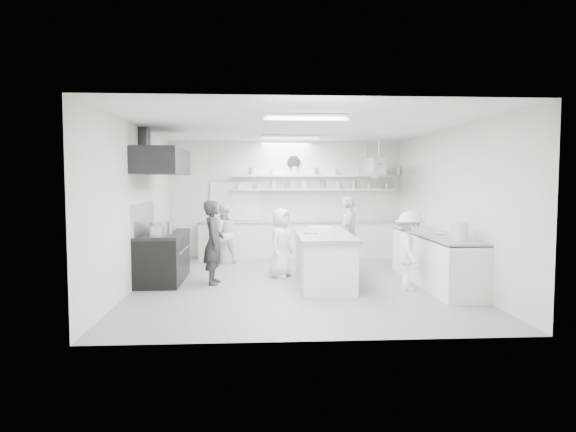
{
  "coord_description": "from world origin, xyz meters",
  "views": [
    {
      "loc": [
        -0.75,
        -9.57,
        1.99
      ],
      "look_at": [
        -0.12,
        0.6,
        1.26
      ],
      "focal_mm": 31.45,
      "sensor_mm": 36.0,
      "label": 1
    }
  ],
  "objects": [
    {
      "name": "cook_stove",
      "position": [
        -1.58,
        0.06,
        0.8
      ],
      "size": [
        0.4,
        0.59,
        1.61
      ],
      "primitive_type": "imported",
      "rotation": [
        0.0,
        0.0,
        1.55
      ],
      "color": "#2F2F2F",
      "rests_on": "floor"
    },
    {
      "name": "prep_island",
      "position": [
        0.53,
        0.03,
        0.46
      ],
      "size": [
        0.99,
        2.53,
        0.93
      ],
      "primitive_type": "cube",
      "rotation": [
        0.0,
        0.0,
        -0.02
      ],
      "color": "white",
      "rests_on": "floor"
    },
    {
      "name": "bowl_right",
      "position": [
        2.67,
        -0.37,
        0.97
      ],
      "size": [
        0.27,
        0.27,
        0.06
      ],
      "primitive_type": "imported",
      "rotation": [
        0.0,
        0.0,
        -0.15
      ],
      "color": "white",
      "rests_on": "right_counter"
    },
    {
      "name": "pass_through_window",
      "position": [
        -1.3,
        3.48,
        1.45
      ],
      "size": [
        1.3,
        0.04,
        1.0
      ],
      "primitive_type": "cube",
      "color": "black",
      "rests_on": "wall_back"
    },
    {
      "name": "wall_clock",
      "position": [
        0.2,
        3.46,
        2.45
      ],
      "size": [
        0.32,
        0.05,
        0.32
      ],
      "primitive_type": "cylinder",
      "rotation": [
        1.57,
        0.0,
        0.0
      ],
      "color": "silver",
      "rests_on": "wall_back"
    },
    {
      "name": "pot_rack",
      "position": [
        2.0,
        2.4,
        2.3
      ],
      "size": [
        0.3,
        1.6,
        0.4
      ],
      "primitive_type": "cube",
      "color": "#B8B8B8",
      "rests_on": "ceiling"
    },
    {
      "name": "floor",
      "position": [
        0.0,
        0.0,
        -0.01
      ],
      "size": [
        6.0,
        7.0,
        0.02
      ],
      "primitive_type": "cube",
      "color": "#9D9D9D",
      "rests_on": "ground"
    },
    {
      "name": "wall_right",
      "position": [
        3.0,
        0.0,
        1.5
      ],
      "size": [
        0.04,
        7.0,
        3.0
      ],
      "primitive_type": "cube",
      "color": "silver",
      "rests_on": "floor"
    },
    {
      "name": "shelf_upper",
      "position": [
        0.7,
        3.37,
        2.1
      ],
      "size": [
        4.2,
        0.26,
        0.04
      ],
      "primitive_type": "cube",
      "color": "white",
      "rests_on": "wall_back"
    },
    {
      "name": "light_fixture_rear",
      "position": [
        0.0,
        1.8,
        2.94
      ],
      "size": [
        1.3,
        0.25,
        0.1
      ],
      "primitive_type": "cube",
      "color": "white",
      "rests_on": "ceiling"
    },
    {
      "name": "wall_left",
      "position": [
        -3.0,
        0.0,
        1.5
      ],
      "size": [
        0.04,
        7.0,
        3.0
      ],
      "primitive_type": "cube",
      "color": "silver",
      "rests_on": "floor"
    },
    {
      "name": "bowl_island_b",
      "position": [
        0.45,
        0.12,
        0.96
      ],
      "size": [
        0.19,
        0.19,
        0.06
      ],
      "primitive_type": "imported",
      "rotation": [
        0.0,
        0.0,
        0.03
      ],
      "color": "white",
      "rests_on": "prep_island"
    },
    {
      "name": "wall_back",
      "position": [
        0.0,
        3.5,
        1.5
      ],
      "size": [
        6.0,
        0.04,
        3.0
      ],
      "primitive_type": "cube",
      "color": "silver",
      "rests_on": "floor"
    },
    {
      "name": "ceiling",
      "position": [
        0.0,
        0.0,
        3.01
      ],
      "size": [
        6.0,
        7.0,
        0.02
      ],
      "primitive_type": "cube",
      "color": "white",
      "rests_on": "wall_back"
    },
    {
      "name": "stove_pot",
      "position": [
        -2.6,
        0.19,
        1.05
      ],
      "size": [
        0.43,
        0.43,
        0.28
      ],
      "primitive_type": "cylinder",
      "color": "#B8B8B8",
      "rests_on": "stove"
    },
    {
      "name": "cook_island_right",
      "position": [
        1.23,
        1.24,
        0.82
      ],
      "size": [
        0.65,
        1.03,
        1.64
      ],
      "primitive_type": "imported",
      "rotation": [
        0.0,
        0.0,
        -1.85
      ],
      "color": "white",
      "rests_on": "floor"
    },
    {
      "name": "right_counter",
      "position": [
        2.65,
        -0.2,
        0.47
      ],
      "size": [
        0.74,
        3.3,
        0.94
      ],
      "primitive_type": "cube",
      "color": "white",
      "rests_on": "floor"
    },
    {
      "name": "light_fixture_front",
      "position": [
        0.0,
        -1.8,
        2.94
      ],
      "size": [
        1.3,
        0.25,
        0.1
      ],
      "primitive_type": "cube",
      "color": "white",
      "rests_on": "ceiling"
    },
    {
      "name": "stove",
      "position": [
        -2.6,
        0.4,
        0.45
      ],
      "size": [
        0.8,
        1.8,
        0.9
      ],
      "primitive_type": "cube",
      "color": "black",
      "rests_on": "floor"
    },
    {
      "name": "bowl_island_a",
      "position": [
        0.27,
        -0.02,
        0.96
      ],
      "size": [
        0.35,
        0.35,
        0.07
      ],
      "primitive_type": "imported",
      "rotation": [
        0.0,
        0.0,
        0.34
      ],
      "color": "#B8B8B8",
      "rests_on": "prep_island"
    },
    {
      "name": "back_counter",
      "position": [
        0.3,
        3.2,
        0.46
      ],
      "size": [
        5.0,
        0.6,
        0.92
      ],
      "primitive_type": "cube",
      "color": "white",
      "rests_on": "floor"
    },
    {
      "name": "exhaust_hood",
      "position": [
        -2.6,
        0.4,
        2.35
      ],
      "size": [
        0.85,
        2.0,
        0.5
      ],
      "primitive_type": "cube",
      "color": "#242427",
      "rests_on": "wall_left"
    },
    {
      "name": "wall_front",
      "position": [
        0.0,
        -3.5,
        1.5
      ],
      "size": [
        6.0,
        0.04,
        3.0
      ],
      "primitive_type": "cube",
      "color": "silver",
      "rests_on": "floor"
    },
    {
      "name": "cook_island_left",
      "position": [
        -0.26,
        0.73,
        0.71
      ],
      "size": [
        0.74,
        0.82,
        1.41
      ],
      "primitive_type": "imported",
      "rotation": [
        0.0,
        0.0,
        1.04
      ],
      "color": "white",
      "rests_on": "floor"
    },
    {
      "name": "cook_right",
      "position": [
        2.02,
        -0.66,
        0.72
      ],
      "size": [
        0.64,
        0.99,
        1.44
      ],
      "primitive_type": "imported",
      "rotation": [
        0.0,
        0.0,
        1.45
      ],
      "color": "white",
      "rests_on": "floor"
    },
    {
      "name": "shelf_lower",
      "position": [
        0.7,
        3.37,
        1.75
      ],
      "size": [
        4.2,
        0.26,
        0.04
      ],
      "primitive_type": "cube",
      "color": "white",
      "rests_on": "wall_back"
    },
    {
      "name": "cook_back",
      "position": [
        -1.57,
        2.49,
        0.71
      ],
      "size": [
        0.83,
        0.74,
        1.42
      ],
      "primitive_type": "imported",
      "rotation": [
        0.0,
        0.0,
        -2.81
      ],
      "color": "white",
      "rests_on": "floor"
    }
  ]
}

